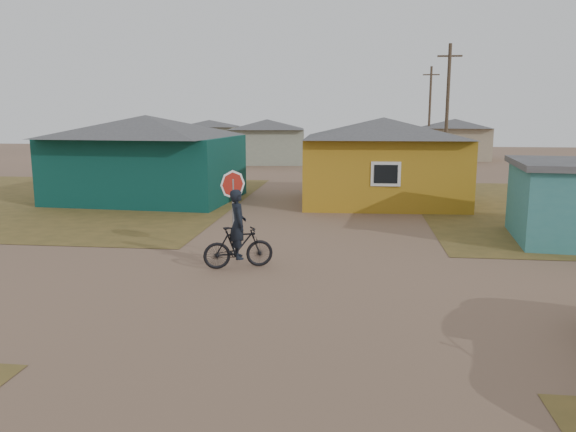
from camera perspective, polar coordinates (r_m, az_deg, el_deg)
The scene contains 11 objects.
ground at distance 12.77m, azimuth 0.82°, elevation -8.23°, with size 120.00×120.00×0.00m, color #805F4A.
grass_nw at distance 29.60m, azimuth -24.28°, elevation 1.57°, with size 20.00×18.00×0.00m, color brown.
house_teal at distance 27.41m, azimuth -14.11°, elevation 5.85°, with size 8.93×7.08×4.00m.
house_yellow at distance 26.14m, azimuth 9.59°, elevation 5.70°, with size 7.72×6.76×3.90m.
house_pale_west at distance 46.66m, azimuth -2.13°, elevation 7.66°, with size 7.04×6.15×3.60m.
house_beige_east at distance 52.81m, azimuth 16.52°, elevation 7.56°, with size 6.95×6.05×3.60m.
house_pale_north at distance 60.05m, azimuth -7.96°, elevation 8.08°, with size 6.28×5.81×3.40m.
utility_pole_near at distance 34.43m, azimuth 15.85°, elevation 10.11°, with size 1.40×0.20×8.00m.
utility_pole_far at distance 50.42m, azimuth 14.19°, elevation 10.16°, with size 1.40×0.20×8.00m.
stop_sign at distance 16.09m, azimuth -5.61°, elevation 2.32°, with size 0.77×0.34×2.49m.
cyclist at distance 14.97m, azimuth -5.08°, elevation -2.40°, with size 1.94×1.16×2.12m.
Camera 1 is at (1.26, -12.03, 4.08)m, focal length 35.00 mm.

